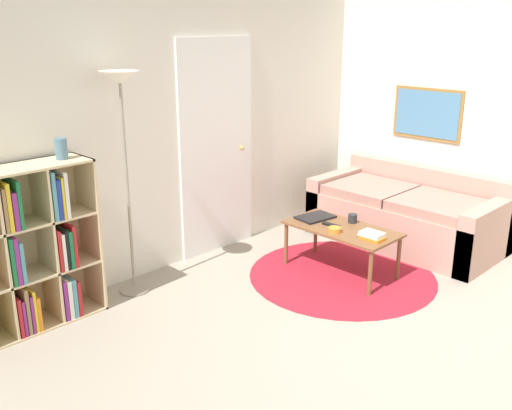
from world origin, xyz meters
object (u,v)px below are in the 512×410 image
floor_lamp (122,107)px  cup (353,218)px  laptop (315,217)px  couch (408,215)px  coffee_table (341,232)px  bowl (335,230)px  vase_on_shelf (61,149)px  bookshelf (18,256)px

floor_lamp → cup: (1.73, -0.98, -1.09)m
laptop → couch: bearing=-18.1°
laptop → cup: (0.14, -0.32, 0.03)m
floor_lamp → coffee_table: floor_lamp is taller
floor_lamp → bowl: floor_lamp is taller
couch → vase_on_shelf: size_ratio=11.93×
coffee_table → vase_on_shelf: (-2.06, 1.03, 0.92)m
couch → laptop: bearing=161.9°
floor_lamp → laptop: floor_lamp is taller
vase_on_shelf → laptop: bearing=-18.6°
coffee_table → laptop: laptop is taller
couch → vase_on_shelf: bearing=161.6°
bookshelf → bowl: bearing=-24.5°
bowl → coffee_table: bearing=12.2°
bookshelf → bowl: size_ratio=10.49×
couch → floor_lamp: bearing=159.1°
bookshelf → laptop: 2.60m
floor_lamp → vase_on_shelf: bearing=175.5°
bookshelf → bowl: bookshelf is taller
couch → cup: (-0.94, 0.03, 0.18)m
floor_lamp → cup: floor_lamp is taller
bookshelf → coffee_table: bearing=-22.6°
bookshelf → couch: size_ratio=0.66×
coffee_table → laptop: bearing=84.7°
floor_lamp → laptop: 2.05m
floor_lamp → coffee_table: (1.56, -0.99, -1.18)m
couch → laptop: size_ratio=5.05×
coffee_table → floor_lamp: bearing=147.5°
bookshelf → floor_lamp: floor_lamp is taller
bookshelf → vase_on_shelf: bearing=-0.0°
bowl → cup: (0.31, 0.04, 0.02)m
couch → laptop: (-1.08, 0.35, 0.15)m
couch → bowl: 1.26m
bookshelf → vase_on_shelf: 0.83m
coffee_table → vase_on_shelf: 2.48m
vase_on_shelf → bowl: bearing=-29.0°
couch → laptop: couch is taller
coffee_table → bookshelf: bearing=157.4°
bookshelf → laptop: bearing=-15.7°
bookshelf → couch: bookshelf is taller
coffee_table → vase_on_shelf: bearing=153.4°
cup → vase_on_shelf: size_ratio=0.52×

